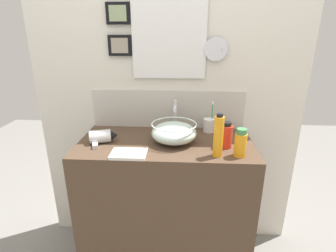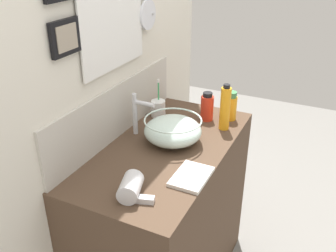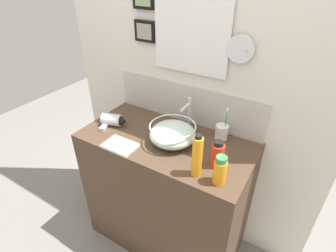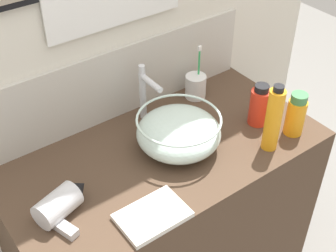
{
  "view_description": "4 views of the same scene",
  "coord_description": "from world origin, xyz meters",
  "px_view_note": "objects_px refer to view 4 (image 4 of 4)",
  "views": [
    {
      "loc": [
        0.1,
        -1.47,
        1.54
      ],
      "look_at": [
        0.02,
        0.0,
        1.01
      ],
      "focal_mm": 28.0,
      "sensor_mm": 36.0,
      "label": 1
    },
    {
      "loc": [
        -1.35,
        -0.66,
        1.79
      ],
      "look_at": [
        0.02,
        0.0,
        1.01
      ],
      "focal_mm": 40.0,
      "sensor_mm": 36.0,
      "label": 2
    },
    {
      "loc": [
        0.69,
        -1.1,
        1.82
      ],
      "look_at": [
        0.02,
        0.0,
        1.01
      ],
      "focal_mm": 28.0,
      "sensor_mm": 36.0,
      "label": 3
    },
    {
      "loc": [
        -0.66,
        -0.92,
        1.92
      ],
      "look_at": [
        0.02,
        0.0,
        1.01
      ],
      "focal_mm": 50.0,
      "sensor_mm": 36.0,
      "label": 4
    }
  ],
  "objects_px": {
    "faucet": "(145,90)",
    "hair_drier": "(62,203)",
    "spray_bottle": "(273,119)",
    "glass_bowl_sink": "(179,132)",
    "lotion_bottle": "(296,115)",
    "soap_dispenser": "(259,106)",
    "hand_towel": "(153,216)",
    "toothbrush_cup": "(196,86)"
  },
  "relations": [
    {
      "from": "soap_dispenser",
      "to": "spray_bottle",
      "type": "bearing_deg",
      "value": -118.11
    },
    {
      "from": "glass_bowl_sink",
      "to": "hair_drier",
      "type": "distance_m",
      "value": 0.43
    },
    {
      "from": "faucet",
      "to": "hand_towel",
      "type": "height_order",
      "value": "faucet"
    },
    {
      "from": "soap_dispenser",
      "to": "glass_bowl_sink",
      "type": "bearing_deg",
      "value": 169.23
    },
    {
      "from": "glass_bowl_sink",
      "to": "hand_towel",
      "type": "relative_size",
      "value": 1.41
    },
    {
      "from": "faucet",
      "to": "hair_drier",
      "type": "xyz_separation_m",
      "value": [
        -0.43,
        -0.22,
        -0.08
      ]
    },
    {
      "from": "hair_drier",
      "to": "lotion_bottle",
      "type": "relative_size",
      "value": 1.16
    },
    {
      "from": "glass_bowl_sink",
      "to": "toothbrush_cup",
      "type": "bearing_deg",
      "value": 40.48
    },
    {
      "from": "hair_drier",
      "to": "lotion_bottle",
      "type": "bearing_deg",
      "value": -9.84
    },
    {
      "from": "hair_drier",
      "to": "toothbrush_cup",
      "type": "bearing_deg",
      "value": 19.02
    },
    {
      "from": "spray_bottle",
      "to": "soap_dispenser",
      "type": "bearing_deg",
      "value": 61.89
    },
    {
      "from": "glass_bowl_sink",
      "to": "toothbrush_cup",
      "type": "height_order",
      "value": "toothbrush_cup"
    },
    {
      "from": "toothbrush_cup",
      "to": "soap_dispenser",
      "type": "xyz_separation_m",
      "value": [
        0.07,
        -0.25,
        0.03
      ]
    },
    {
      "from": "spray_bottle",
      "to": "lotion_bottle",
      "type": "bearing_deg",
      "value": 2.55
    },
    {
      "from": "faucet",
      "to": "spray_bottle",
      "type": "distance_m",
      "value": 0.43
    },
    {
      "from": "toothbrush_cup",
      "to": "lotion_bottle",
      "type": "height_order",
      "value": "toothbrush_cup"
    },
    {
      "from": "faucet",
      "to": "toothbrush_cup",
      "type": "xyz_separation_m",
      "value": [
        0.23,
        0.01,
        -0.08
      ]
    },
    {
      "from": "hair_drier",
      "to": "spray_bottle",
      "type": "xyz_separation_m",
      "value": [
        0.67,
        -0.14,
        0.08
      ]
    },
    {
      "from": "soap_dispenser",
      "to": "faucet",
      "type": "bearing_deg",
      "value": 140.73
    },
    {
      "from": "glass_bowl_sink",
      "to": "lotion_bottle",
      "type": "xyz_separation_m",
      "value": [
        0.36,
        -0.17,
        0.01
      ]
    },
    {
      "from": "soap_dispenser",
      "to": "lotion_bottle",
      "type": "distance_m",
      "value": 0.12
    },
    {
      "from": "spray_bottle",
      "to": "glass_bowl_sink",
      "type": "bearing_deg",
      "value": 144.1
    },
    {
      "from": "hair_drier",
      "to": "toothbrush_cup",
      "type": "distance_m",
      "value": 0.69
    },
    {
      "from": "spray_bottle",
      "to": "hand_towel",
      "type": "height_order",
      "value": "spray_bottle"
    },
    {
      "from": "hair_drier",
      "to": "glass_bowl_sink",
      "type": "bearing_deg",
      "value": 4.22
    },
    {
      "from": "hand_towel",
      "to": "lotion_bottle",
      "type": "bearing_deg",
      "value": 2.56
    },
    {
      "from": "faucet",
      "to": "hair_drier",
      "type": "relative_size",
      "value": 1.17
    },
    {
      "from": "hair_drier",
      "to": "toothbrush_cup",
      "type": "height_order",
      "value": "toothbrush_cup"
    },
    {
      "from": "faucet",
      "to": "lotion_bottle",
      "type": "height_order",
      "value": "faucet"
    },
    {
      "from": "faucet",
      "to": "hand_towel",
      "type": "relative_size",
      "value": 1.1
    },
    {
      "from": "faucet",
      "to": "soap_dispenser",
      "type": "relative_size",
      "value": 1.37
    },
    {
      "from": "faucet",
      "to": "glass_bowl_sink",
      "type": "bearing_deg",
      "value": -90.0
    },
    {
      "from": "glass_bowl_sink",
      "to": "lotion_bottle",
      "type": "relative_size",
      "value": 1.74
    },
    {
      "from": "soap_dispenser",
      "to": "spray_bottle",
      "type": "height_order",
      "value": "spray_bottle"
    },
    {
      "from": "hair_drier",
      "to": "soap_dispenser",
      "type": "relative_size",
      "value": 1.18
    },
    {
      "from": "soap_dispenser",
      "to": "lotion_bottle",
      "type": "xyz_separation_m",
      "value": [
        0.06,
        -0.11,
        0.0
      ]
    },
    {
      "from": "glass_bowl_sink",
      "to": "lotion_bottle",
      "type": "bearing_deg",
      "value": -25.07
    },
    {
      "from": "toothbrush_cup",
      "to": "lotion_bottle",
      "type": "xyz_separation_m",
      "value": [
        0.13,
        -0.36,
        0.03
      ]
    },
    {
      "from": "toothbrush_cup",
      "to": "spray_bottle",
      "type": "relative_size",
      "value": 0.86
    },
    {
      "from": "lotion_bottle",
      "to": "faucet",
      "type": "bearing_deg",
      "value": 135.16
    },
    {
      "from": "glass_bowl_sink",
      "to": "spray_bottle",
      "type": "distance_m",
      "value": 0.3
    },
    {
      "from": "faucet",
      "to": "soap_dispenser",
      "type": "bearing_deg",
      "value": -39.27
    }
  ]
}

